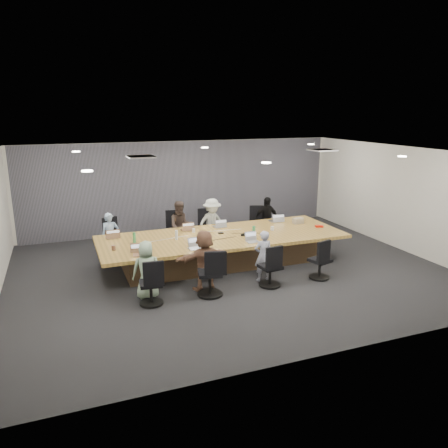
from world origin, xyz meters
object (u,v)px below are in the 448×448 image
object	(u,v)px
person_4	(147,270)
snack_packet	(319,226)
laptop_0	(113,237)
chair_1	(178,233)
laptop_3	(275,221)
person_2	(212,223)
laptop_4	(141,255)
chair_7	(320,263)
canvas_bag	(298,221)
laptop_2	(219,226)
chair_0	(109,241)
person_1	(181,226)
chair_6	(270,270)
chair_4	(151,287)
person_6	(263,256)
person_5	(204,260)
person_3	(266,219)
laptop_6	(253,242)
bottle_clear	(177,235)
bottle_green_right	(254,232)
conference_table	(223,248)
bottle_green_left	(134,238)
chair_5	(210,277)
person_0	(110,236)
laptop_5	(196,248)
chair_3	(261,226)
chair_2	(208,230)
stapler	(244,235)
laptop_1	(187,229)

from	to	relation	value
person_4	snack_packet	xyz separation A→B (m)	(4.79, 1.17, 0.16)
laptop_0	chair_1	bearing A→B (deg)	-155.92
laptop_3	person_4	world-z (taller)	person_4
person_2	laptop_4	size ratio (longest dim) A/B	3.95
chair_7	person_2	size ratio (longest dim) A/B	0.52
canvas_bag	laptop_2	bearing A→B (deg)	167.88
chair_0	person_1	size ratio (longest dim) A/B	0.55
chair_0	laptop_0	distance (m)	0.97
chair_1	chair_6	size ratio (longest dim) A/B	1.14
chair_4	person_6	bearing A→B (deg)	13.09
laptop_3	person_5	distance (m)	3.52
person_3	laptop_6	world-z (taller)	person_3
chair_0	canvas_bag	xyz separation A→B (m)	(4.86, -1.35, 0.44)
laptop_6	bottle_clear	distance (m)	1.82
chair_7	bottle_green_right	xyz separation A→B (m)	(-1.06, 1.28, 0.52)
conference_table	bottle_green_right	bearing A→B (deg)	-33.24
bottle_green_left	canvas_bag	distance (m)	4.45
chair_0	chair_5	size ratio (longest dim) A/B	0.92
person_4	bottle_green_left	xyz separation A→B (m)	(0.01, 1.48, 0.27)
chair_1	person_6	bearing A→B (deg)	122.40
person_0	person_6	world-z (taller)	person_0
chair_6	laptop_5	bearing A→B (deg)	140.37
person_3	laptop_5	world-z (taller)	person_3
conference_table	laptop_2	bearing A→B (deg)	75.90
conference_table	chair_4	xyz separation A→B (m)	(-2.14, -1.70, -0.03)
conference_table	chair_4	world-z (taller)	conference_table
canvas_bag	bottle_green_left	bearing A→B (deg)	-177.19
person_0	canvas_bag	distance (m)	4.97
person_0	person_5	bearing A→B (deg)	-58.08
canvas_bag	person_1	bearing A→B (deg)	161.51
person_4	canvas_bag	world-z (taller)	person_4
chair_1	chair_3	distance (m)	2.55
bottle_green_left	person_1	bearing A→B (deg)	40.25
laptop_5	canvas_bag	bearing A→B (deg)	12.15
person_3	canvas_bag	distance (m)	1.11
chair_7	person_4	bearing A→B (deg)	157.95
person_0	chair_2	bearing A→B (deg)	8.21
chair_4	canvas_bag	world-z (taller)	canvas_bag
person_0	person_2	distance (m)	2.75
person_1	person_3	size ratio (longest dim) A/B	1.05
laptop_4	stapler	xyz separation A→B (m)	(2.61, 0.56, 0.02)
chair_2	bottle_clear	xyz separation A→B (m)	(-1.35, -1.66, 0.45)
chair_6	canvas_bag	size ratio (longest dim) A/B	2.68
chair_7	snack_packet	xyz separation A→B (m)	(0.94, 1.52, 0.40)
chair_7	laptop_0	bearing A→B (deg)	132.71
chair_6	laptop_3	bearing A→B (deg)	54.16
laptop_1	person_2	size ratio (longest dim) A/B	0.22
chair_4	person_4	distance (m)	0.42
chair_3	laptop_5	bearing A→B (deg)	58.45
chair_0	person_2	distance (m)	2.78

